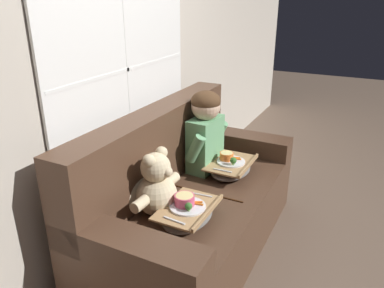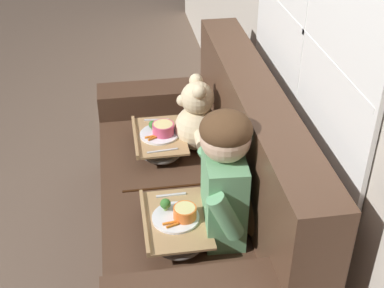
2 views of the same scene
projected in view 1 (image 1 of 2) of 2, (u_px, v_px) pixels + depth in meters
ground_plane at (197, 247)px, 2.82m from camera, size 14.00×14.00×0.00m
wall_back_with_window at (122, 68)px, 2.57m from camera, size 8.00×0.08×2.60m
couch at (189, 203)px, 2.71m from camera, size 1.88×0.90×1.03m
throw_pillow_behind_child at (188, 146)px, 2.99m from camera, size 0.34×0.16×0.35m
throw_pillow_behind_teddy at (136, 185)px, 2.39m from camera, size 0.35×0.17×0.36m
child_figure at (206, 128)px, 2.85m from camera, size 0.45×0.23×0.63m
teddy_bear at (157, 187)px, 2.32m from camera, size 0.46×0.32×0.43m
lap_tray_child at (231, 167)px, 2.87m from camera, size 0.43×0.30×0.17m
lap_tray_teddy at (188, 213)px, 2.27m from camera, size 0.42×0.29×0.17m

